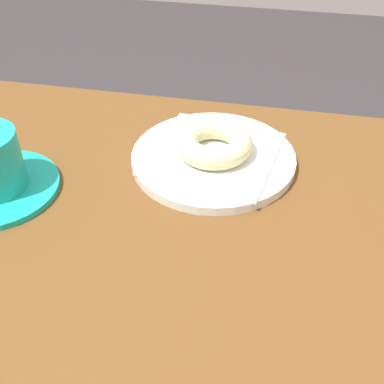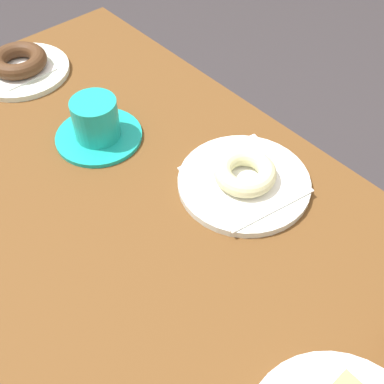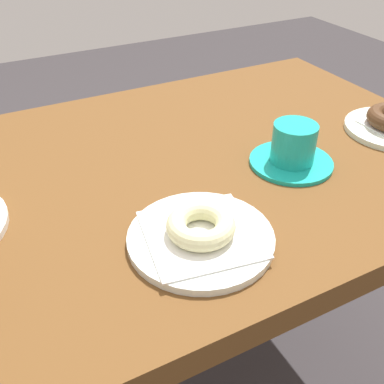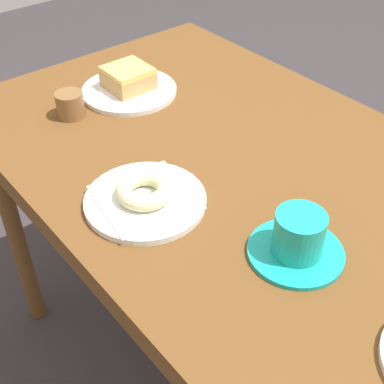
{
  "view_description": "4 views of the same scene",
  "coord_description": "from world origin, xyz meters",
  "px_view_note": "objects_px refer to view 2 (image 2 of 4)",
  "views": [
    {
      "loc": [
        -0.1,
        0.31,
        1.11
      ],
      "look_at": [
        -0.01,
        -0.12,
        0.75
      ],
      "focal_mm": 45.74,
      "sensor_mm": 36.0,
      "label": 1
    },
    {
      "loc": [
        -0.37,
        0.21,
        1.32
      ],
      "look_at": [
        0.0,
        -0.12,
        0.76
      ],
      "focal_mm": 45.55,
      "sensor_mm": 36.0,
      "label": 2
    },
    {
      "loc": [
        -0.27,
        -0.65,
        1.17
      ],
      "look_at": [
        -0.01,
        -0.16,
        0.78
      ],
      "focal_mm": 42.09,
      "sensor_mm": 36.0,
      "label": 3
    },
    {
      "loc": [
        0.58,
        -0.6,
        1.34
      ],
      "look_at": [
        0.03,
        -0.15,
        0.76
      ],
      "focal_mm": 49.42,
      "sensor_mm": 36.0,
      "label": 4
    }
  ],
  "objects_px": {
    "donut_chocolate_ring": "(18,60)",
    "plate_chocolate_ring": "(21,71)",
    "plate_sugar_ring": "(244,183)",
    "donut_sugar_ring": "(245,172)",
    "coffee_cup": "(97,123)"
  },
  "relations": [
    {
      "from": "donut_chocolate_ring",
      "to": "plate_chocolate_ring",
      "type": "bearing_deg",
      "value": 0.0
    },
    {
      "from": "plate_sugar_ring",
      "to": "plate_chocolate_ring",
      "type": "height_order",
      "value": "same"
    },
    {
      "from": "donut_sugar_ring",
      "to": "plate_chocolate_ring",
      "type": "bearing_deg",
      "value": 12.95
    },
    {
      "from": "plate_chocolate_ring",
      "to": "coffee_cup",
      "type": "relative_size",
      "value": 1.26
    },
    {
      "from": "plate_chocolate_ring",
      "to": "donut_chocolate_ring",
      "type": "bearing_deg",
      "value": 0.0
    },
    {
      "from": "donut_sugar_ring",
      "to": "plate_chocolate_ring",
      "type": "xyz_separation_m",
      "value": [
        0.53,
        0.12,
        -0.02
      ]
    },
    {
      "from": "donut_chocolate_ring",
      "to": "plate_sugar_ring",
      "type": "bearing_deg",
      "value": -167.05
    },
    {
      "from": "plate_sugar_ring",
      "to": "coffee_cup",
      "type": "xyz_separation_m",
      "value": [
        0.25,
        0.11,
        0.03
      ]
    },
    {
      "from": "plate_chocolate_ring",
      "to": "coffee_cup",
      "type": "height_order",
      "value": "coffee_cup"
    },
    {
      "from": "plate_sugar_ring",
      "to": "donut_sugar_ring",
      "type": "distance_m",
      "value": 0.02
    },
    {
      "from": "plate_sugar_ring",
      "to": "donut_sugar_ring",
      "type": "xyz_separation_m",
      "value": [
        0.0,
        0.0,
        0.02
      ]
    },
    {
      "from": "donut_chocolate_ring",
      "to": "coffee_cup",
      "type": "height_order",
      "value": "coffee_cup"
    },
    {
      "from": "plate_sugar_ring",
      "to": "donut_chocolate_ring",
      "type": "height_order",
      "value": "donut_chocolate_ring"
    },
    {
      "from": "plate_chocolate_ring",
      "to": "donut_chocolate_ring",
      "type": "relative_size",
      "value": 1.71
    },
    {
      "from": "donut_chocolate_ring",
      "to": "coffee_cup",
      "type": "bearing_deg",
      "value": -178.41
    }
  ]
}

